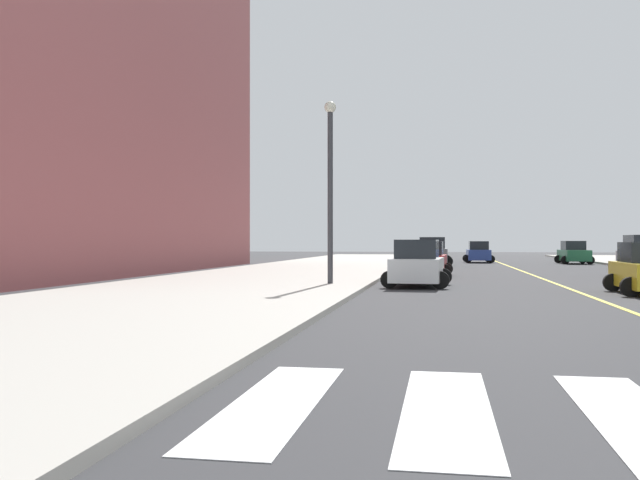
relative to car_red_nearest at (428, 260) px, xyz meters
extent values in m
cube|color=#B2ADA3|center=(-6.95, -11.69, -0.73)|extent=(10.00, 120.00, 0.15)
cube|color=silver|center=(-1.05, -27.69, -0.80)|extent=(0.90, 4.00, 0.01)
cube|color=silver|center=(0.75, -27.69, -0.80)|extent=(0.90, 4.00, 0.01)
cube|color=silver|center=(2.55, -27.69, -0.80)|extent=(0.90, 4.00, 0.01)
cube|color=yellow|center=(5.25, 8.31, -0.80)|extent=(0.16, 80.00, 0.01)
cube|color=#914749|center=(-21.87, 0.43, 12.43)|extent=(16.00, 32.00, 26.46)
cube|color=red|center=(0.00, 0.06, -0.17)|extent=(1.89, 3.91, 0.82)
cube|color=#1E2328|center=(-0.01, -0.17, 0.57)|extent=(1.54, 1.98, 0.69)
cylinder|color=black|center=(0.94, 1.21, -0.49)|extent=(0.63, 0.23, 0.62)
cylinder|color=black|center=(-0.83, 1.28, -0.49)|extent=(0.63, 0.23, 0.62)
cylinder|color=black|center=(0.84, -1.17, -0.49)|extent=(0.63, 0.23, 0.62)
cylinder|color=black|center=(-0.93, -1.09, -0.49)|extent=(0.63, 0.23, 0.62)
cylinder|color=black|center=(6.46, -12.10, -0.49)|extent=(0.62, 0.20, 0.62)
cylinder|color=black|center=(6.48, -9.75, -0.49)|extent=(0.62, 0.20, 0.62)
cube|color=#236B42|center=(10.67, 20.68, -0.16)|extent=(1.92, 3.99, 0.84)
cube|color=#1E2328|center=(10.66, 20.91, 0.60)|extent=(1.57, 2.02, 0.71)
cylinder|color=black|center=(9.81, 19.43, -0.48)|extent=(0.64, 0.23, 0.64)
cylinder|color=black|center=(11.62, 19.49, -0.48)|extent=(0.64, 0.23, 0.64)
cylinder|color=black|center=(9.72, 21.86, -0.48)|extent=(0.64, 0.23, 0.64)
cylinder|color=black|center=(11.53, 21.93, -0.48)|extent=(0.64, 0.23, 0.64)
cube|color=silver|center=(-0.22, -8.33, -0.15)|extent=(2.00, 4.08, 0.86)
cube|color=#1E2328|center=(-0.23, -8.57, 0.62)|extent=(1.62, 2.07, 0.72)
cylinder|color=black|center=(0.76, -7.14, -0.48)|extent=(0.66, 0.24, 0.65)
cylinder|color=black|center=(-1.08, -7.05, -0.48)|extent=(0.66, 0.24, 0.65)
cylinder|color=black|center=(0.64, -9.62, -0.48)|extent=(0.66, 0.24, 0.65)
cylinder|color=black|center=(-1.21, -9.53, -0.48)|extent=(0.66, 0.24, 0.65)
cube|color=#2D479E|center=(3.60, 22.49, -0.17)|extent=(1.82, 3.91, 0.83)
cube|color=#1E2328|center=(3.60, 22.25, 0.58)|extent=(1.51, 1.96, 0.70)
cylinder|color=black|center=(4.47, 23.70, -0.49)|extent=(0.63, 0.21, 0.63)
cylinder|color=black|center=(2.68, 23.67, -0.49)|extent=(0.63, 0.21, 0.63)
cylinder|color=black|center=(4.51, 21.30, -0.49)|extent=(0.63, 0.21, 0.63)
cylinder|color=black|center=(2.72, 21.27, -0.49)|extent=(0.63, 0.21, 0.63)
cube|color=slate|center=(0.01, 14.36, -0.06)|extent=(2.09, 4.53, 0.97)
cube|color=#1E2328|center=(0.02, 14.09, 0.80)|extent=(1.74, 2.27, 0.82)
cylinder|color=black|center=(1.04, 15.77, -0.44)|extent=(0.73, 0.24, 0.73)
cylinder|color=black|center=(-1.04, 15.74, -0.44)|extent=(0.73, 0.24, 0.73)
cylinder|color=black|center=(1.07, 12.97, -0.44)|extent=(0.73, 0.24, 0.73)
cylinder|color=black|center=(-1.01, 12.95, -0.44)|extent=(0.73, 0.24, 0.73)
cylinder|color=black|center=(9.50, -0.50, -0.43)|extent=(0.74, 0.26, 0.74)
cylinder|color=black|center=(9.57, 2.33, -0.43)|extent=(0.74, 0.26, 0.74)
cylinder|color=#38383D|center=(-3.42, -9.41, 2.57)|extent=(0.20, 0.20, 6.45)
sphere|color=silver|center=(-3.42, -9.41, 5.95)|extent=(0.44, 0.44, 0.44)
camera|label=1|loc=(0.70, -34.89, 0.92)|focal=38.78mm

